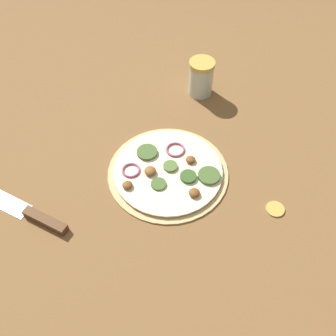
{
  "coord_description": "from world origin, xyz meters",
  "views": [
    {
      "loc": [
        0.32,
        -0.44,
        0.7
      ],
      "look_at": [
        0.0,
        0.0,
        0.02
      ],
      "focal_mm": 42.0,
      "sensor_mm": 36.0,
      "label": 1
    }
  ],
  "objects_px": {
    "spice_jar": "(201,78)",
    "loose_cap": "(275,209)",
    "pizza": "(168,171)",
    "knife": "(24,211)"
  },
  "relations": [
    {
      "from": "knife",
      "to": "loose_cap",
      "type": "relative_size",
      "value": 8.0
    },
    {
      "from": "knife",
      "to": "loose_cap",
      "type": "height_order",
      "value": "knife"
    },
    {
      "from": "spice_jar",
      "to": "loose_cap",
      "type": "height_order",
      "value": "spice_jar"
    },
    {
      "from": "loose_cap",
      "to": "spice_jar",
      "type": "bearing_deg",
      "value": 146.59
    },
    {
      "from": "pizza",
      "to": "loose_cap",
      "type": "relative_size",
      "value": 6.92
    },
    {
      "from": "pizza",
      "to": "knife",
      "type": "xyz_separation_m",
      "value": [
        -0.18,
        -0.26,
        -0.0
      ]
    },
    {
      "from": "pizza",
      "to": "knife",
      "type": "bearing_deg",
      "value": -124.77
    },
    {
      "from": "spice_jar",
      "to": "loose_cap",
      "type": "bearing_deg",
      "value": -33.41
    },
    {
      "from": "pizza",
      "to": "spice_jar",
      "type": "xyz_separation_m",
      "value": [
        -0.09,
        0.27,
        0.04
      ]
    },
    {
      "from": "spice_jar",
      "to": "loose_cap",
      "type": "distance_m",
      "value": 0.4
    }
  ]
}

